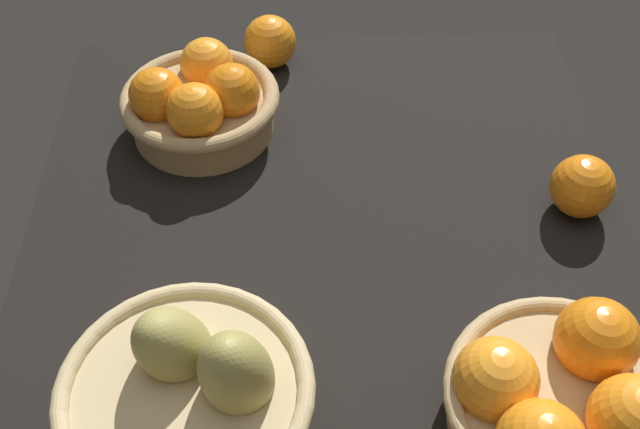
{
  "coord_description": "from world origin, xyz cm",
  "views": [
    {
      "loc": [
        54.7,
        -3.27,
        70.0
      ],
      "look_at": [
        -1.94,
        -1.27,
        7.0
      ],
      "focal_mm": 42.11,
      "sensor_mm": 36.0,
      "label": 1
    }
  ],
  "objects_px": {
    "basket_near_right_pears": "(191,393)",
    "basket_near_left": "(200,102)",
    "loose_orange_front_gap": "(582,186)",
    "loose_orange_side_gap": "(270,42)",
    "basket_far_right": "(564,402)"
  },
  "relations": [
    {
      "from": "basket_near_right_pears",
      "to": "loose_orange_front_gap",
      "type": "xyz_separation_m",
      "value": [
        -0.26,
        0.44,
        -0.01
      ]
    },
    {
      "from": "basket_near_right_pears",
      "to": "basket_near_left",
      "type": "height_order",
      "value": "basket_near_right_pears"
    },
    {
      "from": "basket_near_left",
      "to": "loose_orange_front_gap",
      "type": "height_order",
      "value": "basket_near_left"
    },
    {
      "from": "basket_near_right_pears",
      "to": "basket_far_right",
      "type": "xyz_separation_m",
      "value": [
        0.02,
        0.34,
        -0.0
      ]
    },
    {
      "from": "basket_near_right_pears",
      "to": "basket_near_left",
      "type": "relative_size",
      "value": 1.16
    },
    {
      "from": "basket_far_right",
      "to": "basket_near_right_pears",
      "type": "bearing_deg",
      "value": -93.25
    },
    {
      "from": "basket_far_right",
      "to": "loose_orange_front_gap",
      "type": "relative_size",
      "value": 3.03
    },
    {
      "from": "basket_near_left",
      "to": "loose_orange_side_gap",
      "type": "height_order",
      "value": "basket_near_left"
    },
    {
      "from": "basket_near_right_pears",
      "to": "basket_far_right",
      "type": "bearing_deg",
      "value": 86.75
    },
    {
      "from": "basket_near_right_pears",
      "to": "basket_near_left",
      "type": "bearing_deg",
      "value": -177.07
    },
    {
      "from": "basket_near_left",
      "to": "loose_orange_front_gap",
      "type": "distance_m",
      "value": 0.49
    },
    {
      "from": "basket_near_left",
      "to": "loose_orange_side_gap",
      "type": "relative_size",
      "value": 2.74
    },
    {
      "from": "loose_orange_front_gap",
      "to": "basket_far_right",
      "type": "bearing_deg",
      "value": -18.54
    },
    {
      "from": "basket_far_right",
      "to": "basket_near_left",
      "type": "xyz_separation_m",
      "value": [
        -0.44,
        -0.37,
        0.0
      ]
    },
    {
      "from": "basket_near_right_pears",
      "to": "loose_orange_side_gap",
      "type": "xyz_separation_m",
      "value": [
        -0.56,
        0.07,
        -0.01
      ]
    }
  ]
}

